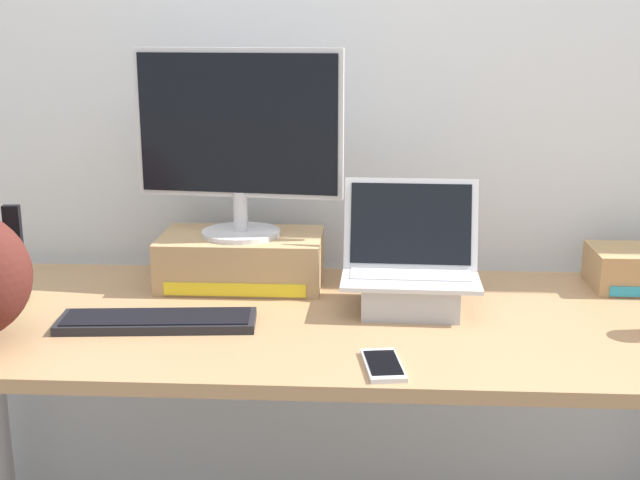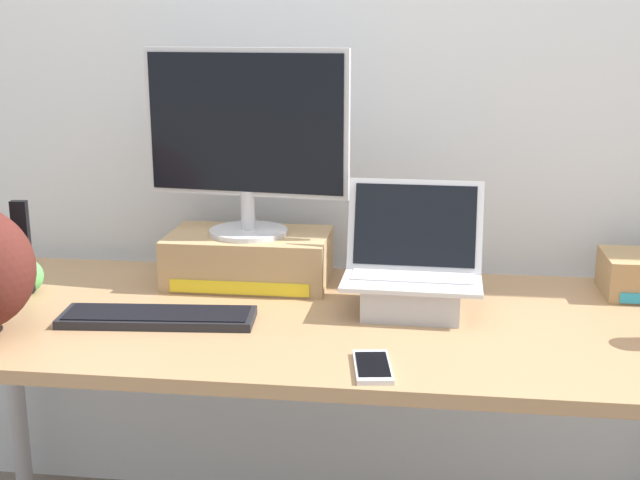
# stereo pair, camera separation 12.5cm
# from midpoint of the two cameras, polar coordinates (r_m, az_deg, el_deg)

# --- Properties ---
(back_wall) EXTENTS (7.00, 0.10, 2.60)m
(back_wall) POSITION_cam_midpoint_polar(r_m,az_deg,el_deg) (2.28, -0.91, 12.70)
(back_wall) COLOR silver
(back_wall) RESTS_ON ground
(desk) EXTENTS (2.00, 0.77, 0.73)m
(desk) POSITION_cam_midpoint_polar(r_m,az_deg,el_deg) (1.93, -1.88, -7.02)
(desk) COLOR #A87F56
(desk) RESTS_ON ground
(toner_box_yellow) EXTENTS (0.41, 0.25, 0.13)m
(toner_box_yellow) POSITION_cam_midpoint_polar(r_m,az_deg,el_deg) (2.14, -7.09, -1.35)
(toner_box_yellow) COLOR tan
(toner_box_yellow) RESTS_ON desk
(desktop_monitor) EXTENTS (0.52, 0.20, 0.47)m
(desktop_monitor) POSITION_cam_midpoint_polar(r_m,az_deg,el_deg) (2.07, -7.38, 7.00)
(desktop_monitor) COLOR silver
(desktop_monitor) RESTS_ON toner_box_yellow
(open_laptop) EXTENTS (0.32, 0.23, 0.29)m
(open_laptop) POSITION_cam_midpoint_polar(r_m,az_deg,el_deg) (1.94, 4.38, -2.93)
(open_laptop) COLOR #ADADB2
(open_laptop) RESTS_ON desk
(external_keyboard) EXTENTS (0.44, 0.16, 0.02)m
(external_keyboard) POSITION_cam_midpoint_polar(r_m,az_deg,el_deg) (1.89, -13.03, -5.47)
(external_keyboard) COLOR black
(external_keyboard) RESTS_ON desk
(cell_phone) EXTENTS (0.09, 0.16, 0.01)m
(cell_phone) POSITION_cam_midpoint_polar(r_m,az_deg,el_deg) (1.63, 2.15, -8.62)
(cell_phone) COLOR silver
(cell_phone) RESTS_ON desk
(plush_toy) EXTENTS (0.09, 0.09, 0.09)m
(plush_toy) POSITION_cam_midpoint_polar(r_m,az_deg,el_deg) (2.15, -21.90, -2.75)
(plush_toy) COLOR #56B256
(plush_toy) RESTS_ON desk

